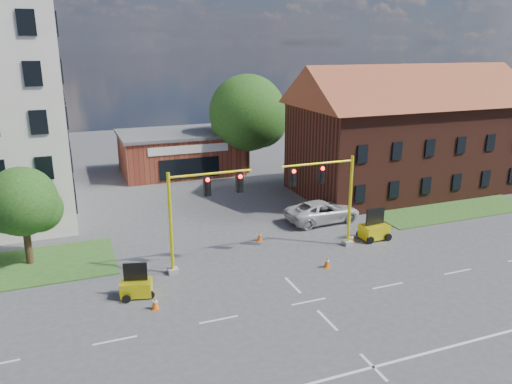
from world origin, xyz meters
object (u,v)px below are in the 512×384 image
(signal_mast_east, at_px, (329,192))
(trailer_west, at_px, (136,286))
(pickup_white, at_px, (323,211))
(signal_mast_west, at_px, (198,208))
(trailer_east, at_px, (374,230))

(signal_mast_east, relative_size, trailer_west, 3.35)
(trailer_west, height_order, pickup_white, trailer_west)
(signal_mast_west, bearing_deg, trailer_west, -153.05)
(signal_mast_east, relative_size, pickup_white, 1.06)
(signal_mast_west, height_order, signal_mast_east, same)
(signal_mast_west, relative_size, pickup_white, 1.06)
(trailer_west, bearing_deg, signal_mast_west, 41.93)
(signal_mast_east, relative_size, trailer_east, 2.89)
(signal_mast_east, xyz_separation_m, pickup_white, (2.29, 4.76, -3.11))
(trailer_east, distance_m, pickup_white, 4.75)
(signal_mast_west, height_order, trailer_east, signal_mast_west)
(signal_mast_west, distance_m, pickup_white, 12.38)
(trailer_west, distance_m, trailer_east, 16.88)
(signal_mast_east, distance_m, trailer_west, 13.37)
(trailer_west, xyz_separation_m, trailer_east, (16.71, 2.37, 0.09))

